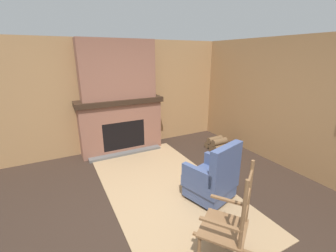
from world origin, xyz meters
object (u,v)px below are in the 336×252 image
object	(u,v)px
armchair	(213,179)
oil_lamp_vase	(101,95)
storage_case	(132,94)
firewood_stack	(217,144)
rocking_chair	(227,231)

from	to	relation	value
armchair	oil_lamp_vase	xyz separation A→B (m)	(-2.57, -1.06, 0.99)
storage_case	oil_lamp_vase	bearing A→B (deg)	-90.01
armchair	firewood_stack	distance (m)	2.07
armchair	rocking_chair	size ratio (longest dim) A/B	0.83
firewood_stack	storage_case	xyz separation A→B (m)	(-1.03, -1.71, 1.19)
rocking_chair	oil_lamp_vase	xyz separation A→B (m)	(-3.52, -0.50, 0.94)
storage_case	firewood_stack	bearing A→B (deg)	58.88
firewood_stack	storage_case	distance (m)	2.33
oil_lamp_vase	storage_case	xyz separation A→B (m)	(0.00, 0.71, -0.03)
armchair	rocking_chair	bearing A→B (deg)	133.06
rocking_chair	firewood_stack	bearing A→B (deg)	-73.94
armchair	firewood_stack	world-z (taller)	armchair
armchair	storage_case	size ratio (longest dim) A/B	4.31
oil_lamp_vase	rocking_chair	bearing A→B (deg)	8.01
armchair	oil_lamp_vase	bearing A→B (deg)	6.20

